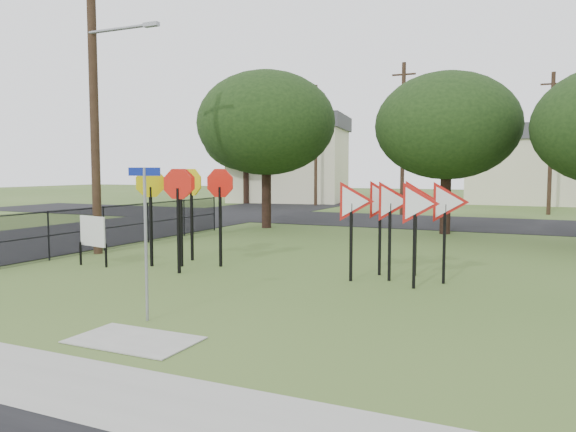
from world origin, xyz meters
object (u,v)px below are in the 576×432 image
object	(u,v)px
street_name_sign	(146,233)
stop_sign_cluster	(184,194)
yield_sign_cluster	(399,206)
info_board	(93,233)

from	to	relation	value
street_name_sign	stop_sign_cluster	bearing A→B (deg)	118.43
stop_sign_cluster	yield_sign_cluster	world-z (taller)	stop_sign_cluster
yield_sign_cluster	info_board	distance (m)	8.53
street_name_sign	stop_sign_cluster	world-z (taller)	stop_sign_cluster
yield_sign_cluster	info_board	world-z (taller)	yield_sign_cluster
stop_sign_cluster	yield_sign_cluster	size ratio (longest dim) A/B	0.87
stop_sign_cluster	street_name_sign	bearing A→B (deg)	-61.57
street_name_sign	yield_sign_cluster	distance (m)	6.41
yield_sign_cluster	street_name_sign	bearing A→B (deg)	-120.17
stop_sign_cluster	yield_sign_cluster	bearing A→B (deg)	4.87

